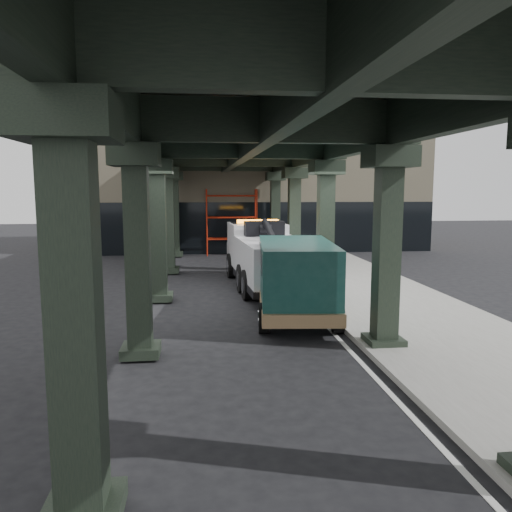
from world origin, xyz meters
TOP-DOWN VIEW (x-y plane):
  - ground at (0.00, 0.00)m, footprint 90.00×90.00m
  - sidewalk at (4.50, 2.00)m, footprint 5.00×40.00m
  - lane_stripe at (1.70, 2.00)m, footprint 0.12×38.00m
  - viaduct at (-0.40, 2.00)m, footprint 7.40×32.00m
  - building at (2.00, 20.00)m, footprint 22.00×10.00m
  - scaffolding at (0.00, 14.64)m, footprint 3.08×0.88m
  - tow_truck at (0.72, 4.29)m, footprint 2.93×8.68m
  - towed_van at (0.99, -0.57)m, footprint 2.87×6.08m

SIDE VIEW (x-z plane):
  - ground at x=0.00m, z-range 0.00..0.00m
  - lane_stripe at x=1.70m, z-range 0.00..0.01m
  - sidewalk at x=4.50m, z-range 0.00..0.15m
  - towed_van at x=0.99m, z-range 0.09..2.48m
  - tow_truck at x=0.72m, z-range -0.03..2.77m
  - scaffolding at x=0.00m, z-range 0.11..4.11m
  - building at x=2.00m, z-range 0.00..8.00m
  - viaduct at x=-0.40m, z-range 2.26..8.66m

